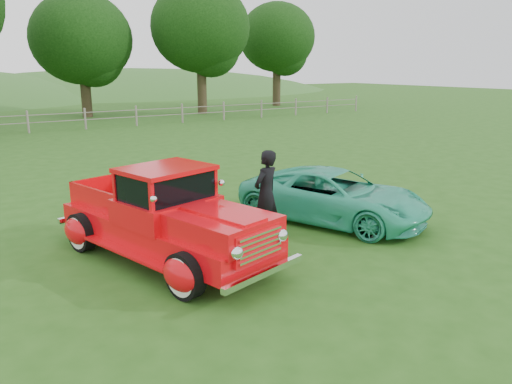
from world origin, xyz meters
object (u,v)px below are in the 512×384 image
tree_far_east (277,38)px  man (266,193)px  tree_near_east (81,39)px  tree_mid_east (200,28)px  teal_sedan (334,196)px  red_pickup (166,218)px

tree_far_east → man: (-20.71, -28.59, -4.94)m
tree_near_east → tree_mid_east: tree_mid_east is taller
tree_mid_east → teal_sedan: bearing=-111.0°
tree_mid_east → red_pickup: (-14.03, -25.69, -5.38)m
tree_far_east → teal_sedan: bearing=-123.3°
tree_mid_east → tree_far_east: tree_mid_east is taller
tree_near_east → teal_sedan: size_ratio=1.91×
tree_mid_east → teal_sedan: 28.01m
teal_sedan → red_pickup: bearing=158.4°
tree_near_east → tree_far_east: bearing=3.4°
tree_near_east → man: tree_near_east is taller
red_pickup → teal_sedan: 4.20m
tree_mid_east → red_pickup: size_ratio=1.79×
red_pickup → tree_mid_east: bearing=46.7°
red_pickup → teal_sedan: bearing=-13.9°
tree_far_east → teal_sedan: size_ratio=2.03×
red_pickup → tree_far_east: bearing=36.5°
red_pickup → teal_sedan: red_pickup is taller
tree_mid_east → red_pickup: bearing=-118.6°
man → tree_mid_east: bearing=-134.9°
tree_far_east → man: bearing=-125.9°
man → tree_far_east: bearing=-146.2°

